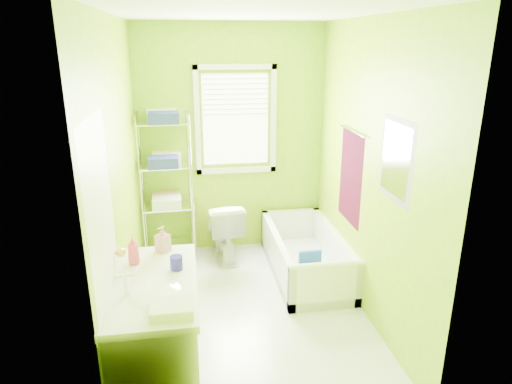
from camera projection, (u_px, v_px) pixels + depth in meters
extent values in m
plane|color=silver|center=(250.00, 311.00, 4.26)|extent=(2.90, 2.90, 0.00)
cube|color=#7BA908|center=(231.00, 142.00, 5.21)|extent=(2.10, 0.04, 2.60)
cube|color=#7BA908|center=(286.00, 252.00, 2.49)|extent=(2.10, 0.04, 2.60)
cube|color=#7BA908|center=(121.00, 183.00, 3.70)|extent=(0.04, 2.90, 2.60)
cube|color=#7BA908|center=(367.00, 172.00, 4.00)|extent=(0.04, 2.90, 2.60)
cube|color=white|center=(248.00, 13.00, 3.44)|extent=(2.10, 2.90, 0.04)
cube|color=white|center=(236.00, 120.00, 5.13)|extent=(0.74, 0.01, 1.01)
cube|color=white|center=(236.00, 170.00, 5.29)|extent=(0.92, 0.05, 0.06)
cube|color=white|center=(235.00, 67.00, 4.93)|extent=(0.92, 0.05, 0.06)
cube|color=white|center=(197.00, 121.00, 5.05)|extent=(0.06, 0.05, 1.22)
cube|color=white|center=(273.00, 119.00, 5.17)|extent=(0.06, 0.05, 1.22)
cube|color=white|center=(235.00, 94.00, 5.02)|extent=(0.72, 0.02, 0.50)
cube|color=white|center=(108.00, 275.00, 2.86)|extent=(0.02, 0.80, 2.00)
sphere|color=gold|center=(121.00, 252.00, 3.17)|extent=(0.07, 0.07, 0.07)
cube|color=#3D071C|center=(351.00, 177.00, 4.38)|extent=(0.02, 0.58, 0.90)
cylinder|color=silver|center=(352.00, 131.00, 4.23)|extent=(0.02, 0.62, 0.02)
cube|color=#CC5972|center=(396.00, 160.00, 3.41)|extent=(0.02, 0.54, 0.64)
cube|color=white|center=(395.00, 160.00, 3.41)|extent=(0.01, 0.44, 0.54)
cube|color=white|center=(305.00, 268.00, 4.95)|extent=(0.71, 1.51, 0.10)
cube|color=white|center=(277.00, 256.00, 4.85)|extent=(0.07, 1.51, 0.45)
cube|color=white|center=(334.00, 252.00, 4.94)|extent=(0.07, 1.51, 0.45)
cube|color=white|center=(325.00, 288.00, 4.22)|extent=(0.71, 0.07, 0.45)
cube|color=white|center=(290.00, 228.00, 5.57)|extent=(0.71, 0.07, 0.45)
cylinder|color=white|center=(327.00, 266.00, 4.15)|extent=(0.71, 0.07, 0.07)
cylinder|color=#1146A8|center=(313.00, 276.00, 4.62)|extent=(0.34, 0.34, 0.06)
cylinder|color=orange|center=(314.00, 271.00, 4.60)|extent=(0.32, 0.32, 0.05)
cube|color=#1146A8|center=(310.00, 261.00, 4.70)|extent=(0.24, 0.05, 0.22)
imported|color=white|center=(224.00, 230.00, 5.19)|extent=(0.45, 0.72, 0.70)
cube|color=white|center=(158.00, 338.00, 3.23)|extent=(0.55, 1.10, 0.80)
cube|color=silver|center=(154.00, 285.00, 3.09)|extent=(0.58, 1.13, 0.05)
ellipsoid|color=white|center=(156.00, 297.00, 2.96)|extent=(0.38, 0.49, 0.13)
cylinder|color=silver|center=(126.00, 285.00, 2.90)|extent=(0.03, 0.03, 0.16)
cylinder|color=silver|center=(125.00, 276.00, 2.88)|extent=(0.12, 0.02, 0.02)
imported|color=#DB4067|center=(133.00, 250.00, 3.30)|extent=(0.10, 0.10, 0.22)
imported|color=#C982A4|center=(163.00, 239.00, 3.51)|extent=(0.13, 0.13, 0.20)
cylinder|color=#1F1AAB|center=(176.00, 263.00, 3.24)|extent=(0.09, 0.09, 0.10)
cube|color=white|center=(172.00, 309.00, 2.72)|extent=(0.26, 0.20, 0.06)
cylinder|color=silver|center=(141.00, 194.00, 4.87)|extent=(0.02, 0.02, 1.68)
cylinder|color=silver|center=(143.00, 185.00, 5.17)|extent=(0.02, 0.02, 1.68)
cylinder|color=silver|center=(192.00, 191.00, 4.96)|extent=(0.02, 0.02, 1.68)
cylinder|color=silver|center=(190.00, 183.00, 5.27)|extent=(0.02, 0.02, 1.68)
cube|color=silver|center=(170.00, 244.00, 5.28)|extent=(0.57, 0.37, 0.02)
cube|color=silver|center=(168.00, 206.00, 5.13)|extent=(0.57, 0.37, 0.02)
cube|color=silver|center=(165.00, 165.00, 4.98)|extent=(0.57, 0.37, 0.02)
cube|color=silver|center=(162.00, 122.00, 4.83)|extent=(0.57, 0.37, 0.02)
cube|color=navy|center=(164.00, 118.00, 4.72)|extent=(0.32, 0.22, 0.12)
cube|color=white|center=(162.00, 114.00, 4.93)|extent=(0.32, 0.22, 0.12)
cube|color=navy|center=(163.00, 162.00, 4.86)|extent=(0.32, 0.22, 0.12)
cube|color=#FADD99|center=(167.00, 157.00, 5.08)|extent=(0.32, 0.22, 0.12)
cube|color=white|center=(167.00, 203.00, 5.03)|extent=(0.32, 0.22, 0.12)
cube|color=#F1A4B6|center=(167.00, 197.00, 5.24)|extent=(0.32, 0.22, 0.12)
cube|color=#F1A4B6|center=(194.00, 225.00, 5.26)|extent=(0.04, 0.29, 0.52)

